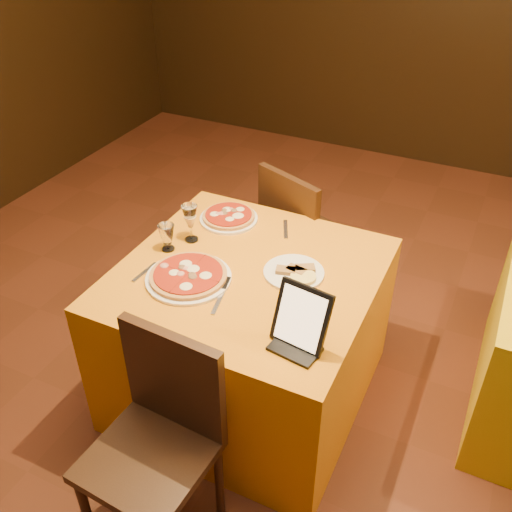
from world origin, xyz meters
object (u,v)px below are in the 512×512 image
at_px(chair_main_near, 148,459).
at_px(pizza_near, 188,277).
at_px(chair_main_far, 310,238).
at_px(water_glass, 167,237).
at_px(tablet, 301,317).
at_px(main_table, 248,335).
at_px(wine_glass, 190,223).
at_px(pizza_far, 229,217).

height_order(chair_main_near, pizza_near, chair_main_near).
xyz_separation_m(chair_main_far, water_glass, (-0.41, -0.80, 0.36)).
distance_m(chair_main_near, water_glass, 0.98).
distance_m(water_glass, tablet, 0.84).
distance_m(main_table, water_glass, 0.60).
relative_size(chair_main_far, wine_glass, 4.79).
distance_m(main_table, chair_main_near, 0.82).
xyz_separation_m(chair_main_far, pizza_far, (-0.28, -0.45, 0.31)).
relative_size(chair_main_near, pizza_far, 3.14).
bearing_deg(chair_main_near, pizza_near, 110.87).
xyz_separation_m(pizza_near, wine_glass, (-0.15, 0.27, 0.08)).
relative_size(pizza_far, wine_glass, 1.52).
relative_size(pizza_near, pizza_far, 1.28).
height_order(chair_main_near, wine_glass, wine_glass).
height_order(chair_main_far, tablet, tablet).
xyz_separation_m(main_table, wine_glass, (-0.35, 0.11, 0.47)).
relative_size(pizza_far, tablet, 1.19).
height_order(chair_main_near, tablet, tablet).
bearing_deg(wine_glass, water_glass, -116.84).
bearing_deg(main_table, water_glass, -179.36).
xyz_separation_m(pizza_far, wine_glass, (-0.07, -0.24, 0.08)).
bearing_deg(wine_glass, chair_main_far, 63.10).
distance_m(main_table, tablet, 0.69).
relative_size(main_table, wine_glass, 5.79).
xyz_separation_m(chair_main_far, wine_glass, (-0.35, -0.69, 0.39)).
bearing_deg(water_glass, main_table, 0.64).
relative_size(main_table, water_glass, 8.46).
distance_m(chair_main_near, pizza_far, 1.24).
height_order(chair_main_near, chair_main_far, same).
relative_size(chair_main_near, water_glass, 7.00).
distance_m(chair_main_near, pizza_near, 0.76).
bearing_deg(chair_main_near, pizza_far, 107.04).
height_order(water_glass, tablet, tablet).
bearing_deg(chair_main_far, pizza_far, 81.07).
xyz_separation_m(chair_main_near, water_glass, (-0.41, 0.81, 0.36)).
height_order(wine_glass, tablet, tablet).
relative_size(chair_main_far, water_glass, 7.00).
bearing_deg(chair_main_far, chair_main_near, 112.51).
xyz_separation_m(pizza_near, water_glass, (-0.20, 0.16, 0.05)).
bearing_deg(wine_glass, chair_main_near, -69.35).
distance_m(chair_main_near, tablet, 0.75).
height_order(chair_main_far, pizza_near, chair_main_far).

